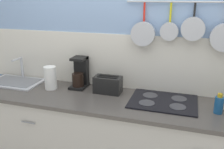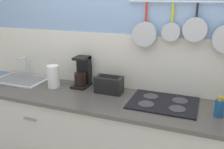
{
  "view_description": "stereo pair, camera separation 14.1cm",
  "coord_description": "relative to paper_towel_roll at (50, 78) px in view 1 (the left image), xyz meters",
  "views": [
    {
      "loc": [
        0.58,
        -1.98,
        1.81
      ],
      "look_at": [
        -0.05,
        0.0,
        1.14
      ],
      "focal_mm": 40.0,
      "sensor_mm": 36.0,
      "label": 1
    },
    {
      "loc": [
        0.71,
        -1.93,
        1.81
      ],
      "look_at": [
        -0.05,
        0.0,
        1.14
      ],
      "focal_mm": 40.0,
      "sensor_mm": 36.0,
      "label": 2
    }
  ],
  "objects": [
    {
      "name": "countertop",
      "position": [
        0.71,
        -0.07,
        -0.13
      ],
      "size": [
        2.99,
        0.63,
        0.03
      ],
      "color": "#4C4742",
      "rests_on": "cabinet_base"
    },
    {
      "name": "wall_back",
      "position": [
        0.71,
        0.28,
        0.26
      ],
      "size": [
        7.2,
        0.15,
        2.6
      ],
      "color": "#84A3CC",
      "rests_on": "ground_plane"
    },
    {
      "name": "paper_towel_roll",
      "position": [
        0.0,
        0.0,
        0.0
      ],
      "size": [
        0.12,
        0.12,
        0.23
      ],
      "color": "white",
      "rests_on": "countertop"
    },
    {
      "name": "toaster",
      "position": [
        0.58,
        0.07,
        -0.03
      ],
      "size": [
        0.27,
        0.14,
        0.16
      ],
      "color": "black",
      "rests_on": "countertop"
    },
    {
      "name": "sink_basin",
      "position": [
        -0.46,
        0.05,
        -0.1
      ],
      "size": [
        0.57,
        0.37,
        0.25
      ],
      "color": "#B7BABF",
      "rests_on": "countertop"
    },
    {
      "name": "cabinet_base",
      "position": [
        0.71,
        -0.07,
        -0.59
      ],
      "size": [
        2.95,
        0.6,
        0.87
      ],
      "color": "#B7B2A8",
      "rests_on": "ground_plane"
    },
    {
      "name": "bottle_dish_soap",
      "position": [
        1.55,
        -0.08,
        -0.04
      ],
      "size": [
        0.07,
        0.07,
        0.17
      ],
      "color": "navy",
      "rests_on": "countertop"
    },
    {
      "name": "coffee_maker",
      "position": [
        0.25,
        0.15,
        0.02
      ],
      "size": [
        0.15,
        0.21,
        0.31
      ],
      "color": "black",
      "rests_on": "countertop"
    },
    {
      "name": "cooktop",
      "position": [
        1.11,
        0.0,
        -0.11
      ],
      "size": [
        0.58,
        0.45,
        0.01
      ],
      "color": "black",
      "rests_on": "countertop"
    }
  ]
}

